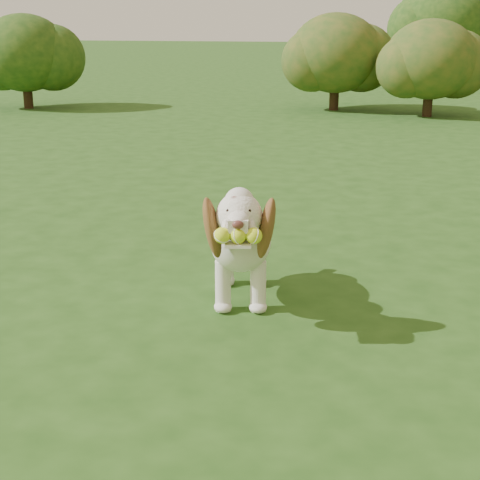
# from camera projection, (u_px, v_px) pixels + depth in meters

# --- Properties ---
(ground) EXTENTS (80.00, 80.00, 0.00)m
(ground) POSITION_uv_depth(u_px,v_px,m) (335.00, 324.00, 3.44)
(ground) COLOR #214614
(ground) RESTS_ON ground
(dog) EXTENTS (0.46, 1.02, 0.67)m
(dog) POSITION_uv_depth(u_px,v_px,m) (241.00, 235.00, 3.59)
(dog) COLOR white
(dog) RESTS_ON ground
(shrub_a) EXTENTS (1.38, 1.38, 1.43)m
(shrub_a) POSITION_uv_depth(u_px,v_px,m) (24.00, 53.00, 11.29)
(shrub_a) COLOR #382314
(shrub_a) RESTS_ON ground
(shrub_i) EXTENTS (2.12, 2.12, 2.19)m
(shrub_i) POSITION_uv_depth(u_px,v_px,m) (445.00, 21.00, 15.91)
(shrub_i) COLOR #382314
(shrub_i) RESTS_ON ground
(shrub_b) EXTENTS (1.39, 1.39, 1.45)m
(shrub_b) POSITION_uv_depth(u_px,v_px,m) (336.00, 53.00, 11.07)
(shrub_b) COLOR #382314
(shrub_b) RESTS_ON ground
(shrub_c) EXTENTS (1.31, 1.31, 1.36)m
(shrub_c) POSITION_uv_depth(u_px,v_px,m) (431.00, 59.00, 10.35)
(shrub_c) COLOR #382314
(shrub_c) RESTS_ON ground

